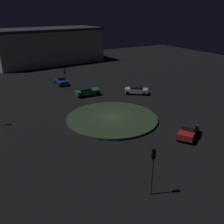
{
  "coord_description": "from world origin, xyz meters",
  "views": [
    {
      "loc": [
        16.07,
        28.33,
        14.4
      ],
      "look_at": [
        0.0,
        0.0,
        1.14
      ],
      "focal_mm": 40.5,
      "sensor_mm": 36.0,
      "label": 1
    }
  ],
  "objects_px": {
    "traffic_light_north": "(153,163)",
    "car_red": "(188,131)",
    "car_silver": "(136,90)",
    "traffic_light_south": "(65,75)",
    "car_blue": "(61,81)",
    "store_building": "(49,46)",
    "car_green": "(87,92)"
  },
  "relations": [
    {
      "from": "car_red",
      "to": "traffic_light_north",
      "type": "height_order",
      "value": "traffic_light_north"
    },
    {
      "from": "car_red",
      "to": "traffic_light_south",
      "type": "bearing_deg",
      "value": -109.25
    },
    {
      "from": "car_blue",
      "to": "car_red",
      "type": "distance_m",
      "value": 30.46
    },
    {
      "from": "car_red",
      "to": "car_silver",
      "type": "distance_m",
      "value": 17.43
    },
    {
      "from": "traffic_light_north",
      "to": "traffic_light_south",
      "type": "height_order",
      "value": "traffic_light_north"
    },
    {
      "from": "store_building",
      "to": "car_green",
      "type": "bearing_deg",
      "value": 79.54
    },
    {
      "from": "car_blue",
      "to": "traffic_light_south",
      "type": "relative_size",
      "value": 1.02
    },
    {
      "from": "car_red",
      "to": "traffic_light_north",
      "type": "distance_m",
      "value": 12.15
    },
    {
      "from": "car_green",
      "to": "traffic_light_south",
      "type": "xyz_separation_m",
      "value": [
        2.17,
        -5.11,
        2.27
      ]
    },
    {
      "from": "car_green",
      "to": "car_silver",
      "type": "distance_m",
      "value": 8.92
    },
    {
      "from": "car_blue",
      "to": "store_building",
      "type": "distance_m",
      "value": 24.23
    },
    {
      "from": "car_blue",
      "to": "car_red",
      "type": "relative_size",
      "value": 1.02
    },
    {
      "from": "traffic_light_north",
      "to": "car_silver",
      "type": "bearing_deg",
      "value": -14.31
    },
    {
      "from": "traffic_light_south",
      "to": "store_building",
      "type": "height_order",
      "value": "store_building"
    },
    {
      "from": "car_silver",
      "to": "traffic_light_south",
      "type": "xyz_separation_m",
      "value": [
        10.39,
        -8.58,
        2.29
      ]
    },
    {
      "from": "car_green",
      "to": "traffic_light_north",
      "type": "relative_size",
      "value": 0.98
    },
    {
      "from": "car_blue",
      "to": "car_green",
      "type": "height_order",
      "value": "car_blue"
    },
    {
      "from": "traffic_light_north",
      "to": "car_red",
      "type": "bearing_deg",
      "value": -41.92
    },
    {
      "from": "car_red",
      "to": "store_building",
      "type": "distance_m",
      "value": 53.51
    },
    {
      "from": "car_silver",
      "to": "traffic_light_south",
      "type": "height_order",
      "value": "traffic_light_south"
    },
    {
      "from": "traffic_light_south",
      "to": "store_building",
      "type": "bearing_deg",
      "value": 166.36
    },
    {
      "from": "car_green",
      "to": "traffic_light_north",
      "type": "bearing_deg",
      "value": -100.86
    },
    {
      "from": "car_red",
      "to": "store_building",
      "type": "bearing_deg",
      "value": -122.01
    },
    {
      "from": "car_silver",
      "to": "traffic_light_south",
      "type": "bearing_deg",
      "value": 179.84
    },
    {
      "from": "car_green",
      "to": "car_red",
      "type": "relative_size",
      "value": 1.0
    },
    {
      "from": "car_red",
      "to": "store_building",
      "type": "height_order",
      "value": "store_building"
    },
    {
      "from": "car_red",
      "to": "traffic_light_north",
      "type": "relative_size",
      "value": 0.99
    },
    {
      "from": "car_green",
      "to": "car_red",
      "type": "height_order",
      "value": "car_red"
    },
    {
      "from": "car_blue",
      "to": "store_building",
      "type": "xyz_separation_m",
      "value": [
        -4.68,
        -23.44,
        4.01
      ]
    },
    {
      "from": "car_silver",
      "to": "store_building",
      "type": "xyz_separation_m",
      "value": [
        5.12,
        -36.42,
        4.04
      ]
    },
    {
      "from": "car_red",
      "to": "car_silver",
      "type": "relative_size",
      "value": 1.02
    },
    {
      "from": "car_silver",
      "to": "store_building",
      "type": "bearing_deg",
      "value": 137.38
    }
  ]
}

